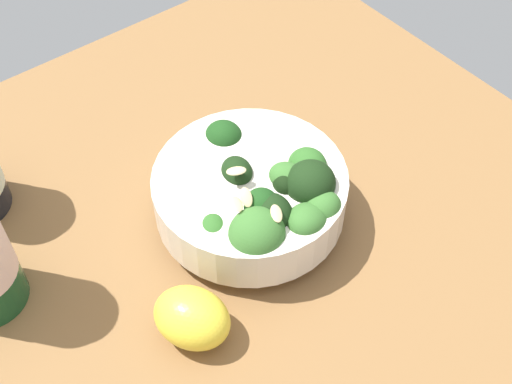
% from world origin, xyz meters
% --- Properties ---
extents(ground_plane, '(0.68, 0.68, 0.04)m').
position_xyz_m(ground_plane, '(0.00, 0.00, -0.02)').
color(ground_plane, brown).
extents(bowl_of_broccoli, '(0.18, 0.18, 0.09)m').
position_xyz_m(bowl_of_broccoli, '(-0.01, -0.00, 0.04)').
color(bowl_of_broccoli, silver).
rests_on(bowl_of_broccoli, ground_plane).
extents(lemon_wedge, '(0.08, 0.08, 0.05)m').
position_xyz_m(lemon_wedge, '(-0.07, 0.12, 0.03)').
color(lemon_wedge, yellow).
rests_on(lemon_wedge, ground_plane).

